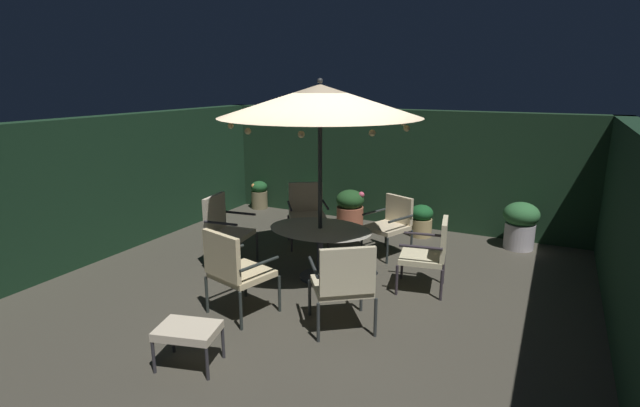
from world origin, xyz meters
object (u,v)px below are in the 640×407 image
object	(u,v)px
potted_plant_right_far	(421,220)
potted_plant_right_near	(350,207)
patio_chair_northeast	(224,226)
patio_dining_table	(320,239)
patio_umbrella	(320,101)
patio_chair_south	(430,251)
potted_plant_back_left	(306,199)
patio_chair_north	(307,210)
potted_plant_left_far	(259,194)
patio_chair_east	(234,268)
potted_plant_back_right	(520,224)
ottoman_footrest	(188,332)
patio_chair_southwest	(391,221)
patio_chair_southeast	(344,281)

from	to	relation	value
potted_plant_right_far	potted_plant_right_near	distance (m)	1.36
patio_chair_northeast	potted_plant_right_far	world-z (taller)	patio_chair_northeast
patio_dining_table	patio_umbrella	world-z (taller)	patio_umbrella
potted_plant_right_far	patio_umbrella	bearing A→B (deg)	-107.65
patio_chair_south	potted_plant_back_left	xyz separation A→B (m)	(-3.10, 2.45, -0.20)
patio_chair_northeast	patio_chair_north	bearing A→B (deg)	66.26
patio_chair_south	potted_plant_left_far	world-z (taller)	patio_chair_south
potted_plant_right_near	patio_chair_east	bearing A→B (deg)	-86.91
patio_chair_northeast	potted_plant_right_far	distance (m)	3.45
potted_plant_back_right	potted_plant_right_far	distance (m)	1.59
patio_dining_table	patio_chair_south	bearing A→B (deg)	9.87
patio_umbrella	potted_plant_back_left	distance (m)	3.78
patio_chair_south	potted_plant_right_far	bearing A→B (deg)	107.35
potted_plant_left_far	patio_dining_table	bearing A→B (deg)	-44.35
patio_chair_north	potted_plant_back_right	world-z (taller)	patio_chair_north
potted_plant_back_left	ottoman_footrest	bearing A→B (deg)	-73.93
patio_chair_north	ottoman_footrest	bearing A→B (deg)	-79.65
patio_dining_table	ottoman_footrest	size ratio (longest dim) A/B	2.22
patio_chair_south	patio_chair_southwest	bearing A→B (deg)	128.73
patio_dining_table	potted_plant_right_far	bearing A→B (deg)	72.35
patio_chair_east	ottoman_footrest	xyz separation A→B (m)	(0.20, -1.02, -0.24)
patio_chair_southeast	patio_chair_southwest	bearing A→B (deg)	96.80
patio_chair_north	potted_plant_right_far	size ratio (longest dim) A/B	1.80
patio_dining_table	patio_chair_south	distance (m)	1.47
patio_chair_south	potted_plant_right_near	xyz separation A→B (m)	(-2.03, 2.19, -0.19)
potted_plant_back_right	patio_dining_table	bearing A→B (deg)	-133.30
patio_umbrella	potted_plant_left_far	distance (m)	4.44
patio_chair_northeast	potted_plant_right_near	xyz separation A→B (m)	(0.87, 2.63, -0.24)
patio_chair_southwest	potted_plant_back_left	bearing A→B (deg)	148.67
patio_chair_southeast	potted_plant_back_left	world-z (taller)	patio_chair_southeast
patio_chair_southeast	potted_plant_left_far	bearing A→B (deg)	133.08
patio_chair_north	patio_chair_east	distance (m)	2.67
patio_dining_table	patio_chair_southeast	xyz separation A→B (m)	(0.87, -1.19, 0.02)
patio_umbrella	patio_chair_north	xyz separation A→B (m)	(-0.84, 1.21, -1.82)
patio_dining_table	patio_chair_southwest	size ratio (longest dim) A/B	1.59
patio_chair_southwest	potted_plant_back_left	distance (m)	2.62
patio_dining_table	ottoman_footrest	world-z (taller)	patio_dining_table
patio_chair_southwest	potted_plant_back_right	bearing A→B (deg)	32.92
patio_chair_east	patio_chair_southwest	distance (m)	2.93
patio_umbrella	patio_chair_southwest	xyz separation A→B (m)	(0.57, 1.34, -1.87)
potted_plant_right_near	potted_plant_back_left	bearing A→B (deg)	166.31
patio_dining_table	patio_chair_south	size ratio (longest dim) A/B	1.49
potted_plant_back_left	potted_plant_right_far	bearing A→B (deg)	-6.65
potted_plant_left_far	potted_plant_right_far	bearing A→B (deg)	-5.12
potted_plant_back_right	potted_plant_right_near	xyz separation A→B (m)	(-2.94, -0.06, -0.07)
patio_chair_north	patio_chair_northeast	size ratio (longest dim) A/B	0.96
patio_dining_table	patio_chair_northeast	bearing A→B (deg)	-172.38
patio_chair_southeast	patio_chair_south	size ratio (longest dim) A/B	1.05
patio_umbrella	patio_chair_east	distance (m)	2.33
potted_plant_back_left	patio_umbrella	bearing A→B (deg)	-58.44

